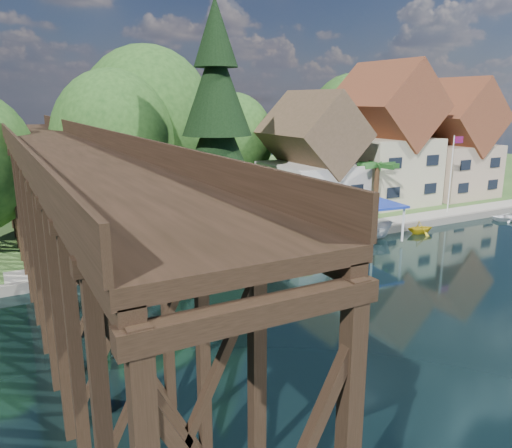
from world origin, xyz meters
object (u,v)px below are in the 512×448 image
at_px(flagpole, 453,166).
at_px(house_center, 384,143).
at_px(house_right, 450,146).
at_px(conifer, 217,127).
at_px(shed, 118,196).
at_px(trestle_bridge, 61,206).
at_px(tugboat, 300,246).
at_px(boat_white_a, 353,238).
at_px(boat_white_b, 512,216).
at_px(boat_canopy, 372,224).
at_px(palm_tree, 378,167).
at_px(house_left, 311,162).
at_px(boat_yellow, 420,227).

bearing_deg(flagpole, house_center, 107.01).
bearing_deg(house_right, conifer, -172.34).
bearing_deg(shed, trestle_bridge, -118.19).
bearing_deg(conifer, tugboat, -54.46).
xyz_separation_m(house_center, boat_white_a, (-11.26, -9.57, -5.99)).
height_order(house_center, boat_white_b, house_center).
relative_size(house_center, house_right, 1.12).
xyz_separation_m(boat_white_a, boat_canopy, (1.93, 0.20, 0.88)).
xyz_separation_m(house_right, boat_white_a, (-20.26, -9.07, -5.35)).
height_order(palm_tree, boat_canopy, palm_tree).
distance_m(house_left, palm_tree, 5.92).
relative_size(trestle_bridge, flagpole, 6.27).
bearing_deg(palm_tree, conifer, 178.44).
height_order(flagpole, boat_yellow, flagpole).
bearing_deg(house_center, shed, -175.76).
bearing_deg(conifer, boat_yellow, -19.17).
bearing_deg(house_right, boat_canopy, -154.18).
bearing_deg(boat_canopy, boat_white_a, -174.05).
relative_size(house_right, conifer, 0.73).
height_order(tugboat, boat_white_b, tugboat).
xyz_separation_m(house_left, house_right, (18.00, 0.00, 0.64)).
bearing_deg(trestle_bridge, flagpole, 7.42).
height_order(trestle_bridge, palm_tree, trestle_bridge).
relative_size(shed, conifer, 0.46).
bearing_deg(boat_canopy, house_right, 25.82).
bearing_deg(boat_canopy, house_left, 87.86).
relative_size(house_center, tugboat, 4.52).
bearing_deg(house_center, trestle_bridge, -160.51).
xyz_separation_m(tugboat, boat_canopy, (6.93, 0.40, 0.71)).
bearing_deg(trestle_bridge, house_right, 14.79).
relative_size(trestle_bridge, house_right, 3.55).
xyz_separation_m(trestle_bridge, shed, (5.00, 9.33, -1.52)).
distance_m(palm_tree, tugboat, 13.07).
bearing_deg(house_center, conifer, -167.61).
relative_size(boat_canopy, boat_yellow, 2.23).
bearing_deg(tugboat, house_center, 31.01).
height_order(house_center, boat_canopy, house_center).
bearing_deg(flagpole, palm_tree, 163.75).
xyz_separation_m(trestle_bridge, house_left, (23.00, 10.83, -0.21)).
height_order(trestle_bridge, house_left, house_left).
bearing_deg(boat_canopy, house_center, 45.12).
relative_size(flagpole, boat_white_b, 2.13).
bearing_deg(shed, house_left, 4.77).
distance_m(boat_yellow, boat_white_b, 10.95).
relative_size(shed, boat_white_b, 2.37).
bearing_deg(boat_yellow, conifer, 84.34).
xyz_separation_m(flagpole, boat_white_b, (4.30, -3.46, -4.48)).
distance_m(trestle_bridge, conifer, 14.19).
bearing_deg(flagpole, tugboat, -171.07).
bearing_deg(boat_white_b, house_center, 52.77).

